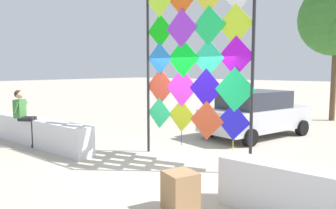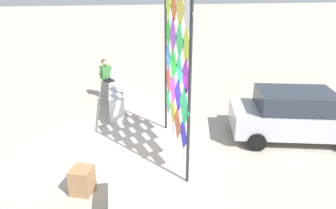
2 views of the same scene
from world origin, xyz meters
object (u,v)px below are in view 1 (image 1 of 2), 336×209
object	(u,v)px
parked_car	(256,113)
cardboard_box_large	(180,191)
seated_vendor	(24,113)
kite_display_rack	(195,56)

from	to	relation	value
parked_car	cardboard_box_large	size ratio (longest dim) A/B	6.77
seated_vendor	parked_car	distance (m)	7.17
seated_vendor	cardboard_box_large	distance (m)	6.10
parked_car	cardboard_box_large	distance (m)	6.39
seated_vendor	cardboard_box_large	bearing A→B (deg)	-5.39
cardboard_box_large	kite_display_rack	bearing A→B (deg)	120.50
seated_vendor	cardboard_box_large	xyz separation A→B (m)	(6.04, -0.57, -0.66)
kite_display_rack	seated_vendor	xyz separation A→B (m)	(-4.60, -1.86, -1.54)
parked_car	cardboard_box_large	xyz separation A→B (m)	(1.58, -6.18, -0.46)
seated_vendor	parked_car	bearing A→B (deg)	51.51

